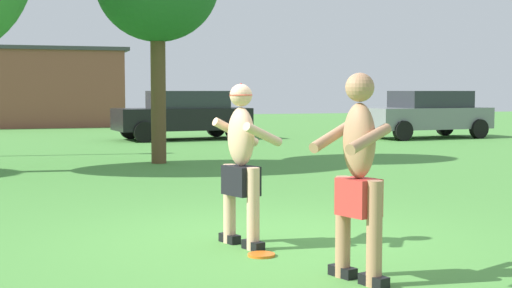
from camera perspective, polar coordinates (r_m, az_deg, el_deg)
The scene contains 6 objects.
ground_plane at distance 7.82m, azimuth 1.01°, elevation -7.52°, with size 80.00×80.00×0.00m, color #4C8E3D.
player_near at distance 6.08m, azimuth 7.97°, elevation -2.21°, with size 0.68×0.82×1.73m.
player_in_black at distance 7.41m, azimuth -1.13°, elevation -1.06°, with size 0.68×0.78×1.67m.
frisbee at distance 7.10m, azimuth 0.42°, elevation -8.64°, with size 0.27×0.27×0.03m, color orange.
car_gray_mid_lot at distance 25.17m, azimuth 13.17°, elevation 2.34°, with size 4.45×2.36×1.58m.
car_black_far_end at distance 23.90m, azimuth -5.67°, elevation 2.33°, with size 4.46×2.38×1.58m.
Camera 1 is at (-2.46, -7.26, 1.59)m, focal length 51.29 mm.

